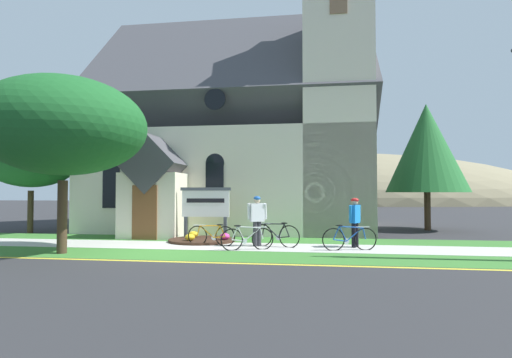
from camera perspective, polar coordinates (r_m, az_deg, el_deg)
ground at (r=16.53m, az=-9.18°, el=-8.20°), size 140.00×140.00×0.00m
sidewalk_slab at (r=14.17m, az=-8.85°, el=-9.24°), size 32.00×2.05×0.01m
grass_verge at (r=12.26m, az=-11.69°, el=-10.38°), size 32.00×2.01×0.01m
church_lawn at (r=16.09m, az=-6.71°, el=-8.37°), size 24.00×1.98×0.01m
curb_paint_stripe at (r=11.20m, az=-13.74°, el=-11.18°), size 28.00×0.16×0.01m
church_building at (r=21.71m, az=-1.78°, el=5.36°), size 13.61×12.02×13.14m
church_sign at (r=15.67m, az=-7.10°, el=-3.61°), size 1.95×0.27×2.01m
flower_bed at (r=15.26m, az=-7.62°, el=-8.46°), size 2.45×2.45×0.34m
bicycle_orange at (r=13.76m, az=2.81°, el=-7.87°), size 1.66×0.68×0.84m
bicycle_red at (r=14.02m, az=-6.29°, el=-7.87°), size 1.69×0.17×0.76m
bicycle_yellow at (r=12.91m, az=-1.26°, el=-8.36°), size 1.60×0.66×0.82m
bicycle_silver at (r=13.16m, az=12.99°, el=-8.15°), size 1.72×0.47×0.83m
cyclist_in_red_jersey at (r=13.87m, az=13.74°, el=-5.43°), size 0.42×0.62×1.64m
cyclist_in_green_jersey at (r=13.73m, az=0.16°, el=-5.34°), size 0.63×0.43×1.70m
roadside_conifer at (r=21.38m, az=22.87°, el=4.04°), size 3.88×3.88×6.14m
yard_deciduous_tree at (r=20.92m, az=-29.03°, el=2.97°), size 4.26×4.26×4.98m
verge_sapling at (r=13.61m, az=-25.42°, el=6.64°), size 4.90×4.90×5.28m
distant_hill at (r=73.88m, az=10.79°, el=-3.30°), size 73.45×42.23×17.31m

